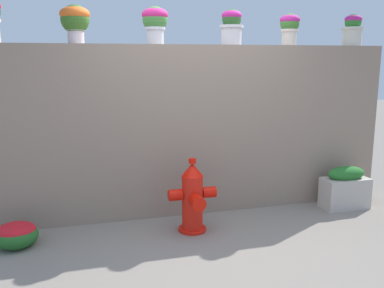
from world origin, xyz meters
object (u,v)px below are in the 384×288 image
potted_plant_2 (155,21)px  potted_plant_1 (75,19)px  planter_box (345,188)px  potted_plant_5 (353,29)px  flower_bush_left (16,234)px  fire_hydrant (193,199)px  potted_plant_4 (290,26)px  potted_plant_3 (231,25)px

potted_plant_2 → potted_plant_1: bearing=-180.0°
potted_plant_2 → planter_box: (2.24, -0.49, -1.97)m
potted_plant_2 → potted_plant_5: 2.50m
potted_plant_2 → potted_plant_5: bearing=-1.3°
potted_plant_1 → flower_bush_left: (-0.67, -0.60, -2.09)m
potted_plant_1 → planter_box: 3.70m
potted_plant_2 → planter_box: size_ratio=0.72×
potted_plant_5 → fire_hydrant: (-2.25, -0.63, -1.82)m
potted_plant_2 → potted_plant_4: potted_plant_2 is taller
potted_plant_3 → potted_plant_4: 0.75m
potted_plant_4 → flower_bush_left: bearing=-169.9°
potted_plant_5 → flower_bush_left: size_ratio=0.92×
potted_plant_2 → flower_bush_left: bearing=-158.7°
potted_plant_4 → potted_plant_5: 0.86m
potted_plant_2 → flower_bush_left: 2.66m
potted_plant_3 → fire_hydrant: 2.04m
flower_bush_left → potted_plant_4: bearing=10.1°
flower_bush_left → planter_box: bearing=1.6°
potted_plant_5 → planter_box: bearing=-120.2°
fire_hydrant → potted_plant_5: bearing=15.6°
fire_hydrant → flower_bush_left: (-1.77, 0.09, -0.23)m
potted_plant_3 → flower_bush_left: bearing=-167.3°
potted_plant_2 → potted_plant_3: potted_plant_2 is taller
potted_plant_5 → flower_bush_left: potted_plant_5 is taller
potted_plant_1 → potted_plant_5: size_ratio=1.03×
fire_hydrant → planter_box: bearing=5.5°
potted_plant_2 → flower_bush_left: size_ratio=0.97×
potted_plant_1 → planter_box: size_ratio=0.71×
potted_plant_3 → potted_plant_5: bearing=-0.1°
potted_plant_2 → flower_bush_left: (-1.53, -0.60, -2.09)m
potted_plant_5 → flower_bush_left: (-4.03, -0.54, -2.05)m
potted_plant_5 → planter_box: 1.99m
flower_bush_left → potted_plant_3: bearing=12.7°
planter_box → fire_hydrant: bearing=-174.5°
potted_plant_3 → potted_plant_5: 1.61m
planter_box → potted_plant_4: bearing=143.4°
potted_plant_4 → potted_plant_5: (0.86, -0.02, -0.02)m
fire_hydrant → flower_bush_left: 1.79m
fire_hydrant → potted_plant_2: bearing=109.7°
potted_plant_2 → potted_plant_3: size_ratio=1.03×
potted_plant_4 → fire_hydrant: potted_plant_4 is taller
potted_plant_4 → potted_plant_1: bearing=179.2°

